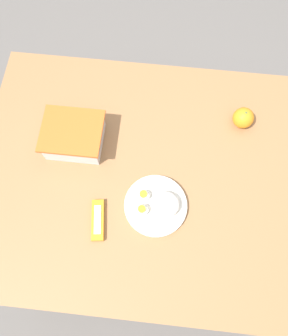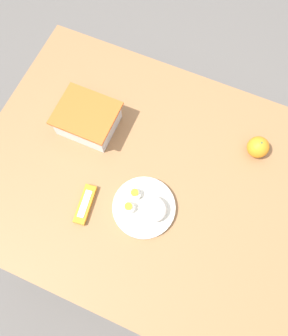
% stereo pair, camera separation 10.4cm
% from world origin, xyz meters
% --- Properties ---
extents(ground_plane, '(10.00, 10.00, 0.00)m').
position_xyz_m(ground_plane, '(0.00, 0.00, 0.00)').
color(ground_plane, '#66605B').
extents(table, '(1.19, 0.87, 0.77)m').
position_xyz_m(table, '(0.00, 0.00, 0.66)').
color(table, '#996B42').
rests_on(table, ground_plane).
extents(food_container, '(0.19, 0.16, 0.09)m').
position_xyz_m(food_container, '(-0.29, 0.09, 0.81)').
color(food_container, white).
rests_on(food_container, table).
extents(orange_fruit, '(0.07, 0.07, 0.07)m').
position_xyz_m(orange_fruit, '(0.26, 0.22, 0.80)').
color(orange_fruit, orange).
rests_on(orange_fruit, table).
extents(rice_plate, '(0.20, 0.20, 0.06)m').
position_xyz_m(rice_plate, '(0.01, -0.10, 0.79)').
color(rice_plate, silver).
rests_on(rice_plate, table).
extents(candy_bar, '(0.05, 0.13, 0.02)m').
position_xyz_m(candy_bar, '(-0.17, -0.16, 0.78)').
color(candy_bar, orange).
rests_on(candy_bar, table).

